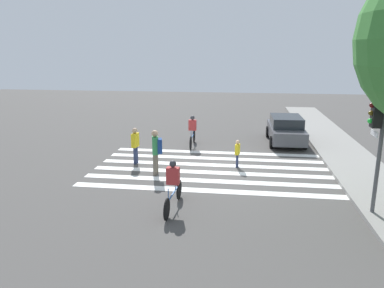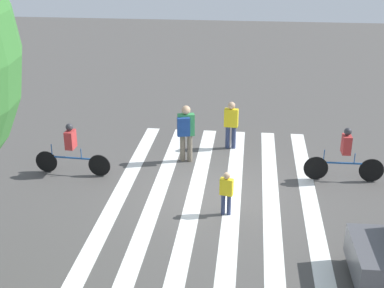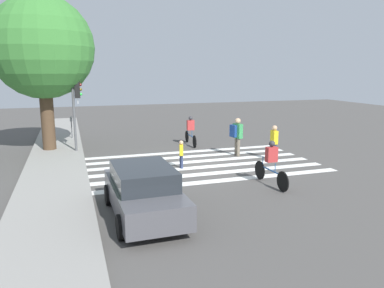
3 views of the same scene
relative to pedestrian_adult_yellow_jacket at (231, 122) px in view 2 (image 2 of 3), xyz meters
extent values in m
plane|color=#4C4947|center=(0.30, 3.43, -0.93)|extent=(60.00, 60.00, 0.00)
cube|color=white|center=(-2.34, 3.43, -0.92)|extent=(0.46, 10.00, 0.01)
cube|color=white|center=(-1.29, 3.43, -0.92)|extent=(0.46, 10.00, 0.01)
cube|color=white|center=(-0.23, 3.43, -0.92)|extent=(0.46, 10.00, 0.01)
cube|color=white|center=(0.82, 3.43, -0.92)|extent=(0.46, 10.00, 0.01)
cube|color=white|center=(1.88, 3.43, -0.92)|extent=(0.46, 10.00, 0.01)
cube|color=white|center=(2.93, 3.43, -0.92)|extent=(0.46, 10.00, 0.01)
cylinder|color=navy|center=(-0.10, 0.00, -0.54)|extent=(0.15, 0.15, 0.78)
cylinder|color=navy|center=(0.10, 0.00, -0.54)|extent=(0.15, 0.15, 0.78)
cube|color=yellow|center=(0.00, 0.00, 0.16)|extent=(0.48, 0.26, 0.62)
sphere|color=tan|center=(0.00, 0.00, 0.59)|extent=(0.24, 0.24, 0.24)
cylinder|color=navy|center=(-0.17, 4.53, -0.64)|extent=(0.11, 0.11, 0.57)
cylinder|color=navy|center=(-0.02, 4.53, -0.64)|extent=(0.11, 0.11, 0.57)
cube|color=yellow|center=(-0.09, 4.53, -0.12)|extent=(0.36, 0.23, 0.45)
sphere|color=tan|center=(-0.09, 4.53, 0.19)|extent=(0.18, 0.18, 0.18)
cylinder|color=#6B6051|center=(1.24, 1.23, -0.48)|extent=(0.17, 0.17, 0.88)
cylinder|color=#6B6051|center=(1.47, 1.23, -0.48)|extent=(0.17, 0.17, 0.88)
cube|color=#338C4C|center=(1.36, 1.23, 0.31)|extent=(0.56, 0.36, 0.70)
sphere|color=tan|center=(1.36, 1.23, 0.80)|extent=(0.28, 0.28, 0.28)
cube|color=navy|center=(1.41, 1.43, 0.31)|extent=(0.42, 0.28, 0.59)
cylinder|color=black|center=(5.49, 2.53, -0.59)|extent=(0.68, 0.08, 0.68)
cylinder|color=black|center=(3.81, 2.62, -0.59)|extent=(0.68, 0.08, 0.68)
cube|color=#1E4C8C|center=(4.65, 2.58, -0.40)|extent=(1.43, 0.11, 0.04)
cylinder|color=#1E4C8C|center=(4.36, 2.59, -0.24)|extent=(0.03, 0.03, 0.32)
cylinder|color=#1E4C8C|center=(5.28, 2.54, -0.20)|extent=(0.03, 0.03, 0.40)
cube|color=#B73333|center=(4.65, 2.58, 0.19)|extent=(0.26, 0.41, 0.55)
sphere|color=#333338|center=(4.65, 2.58, 0.59)|extent=(0.22, 0.22, 0.22)
cylinder|color=black|center=(-2.62, 2.13, -0.57)|extent=(0.72, 0.05, 0.72)
cylinder|color=black|center=(-4.22, 2.10, -0.57)|extent=(0.72, 0.05, 0.72)
cube|color=#1E4C8C|center=(-3.42, 2.12, -0.37)|extent=(1.36, 0.06, 0.04)
cylinder|color=#1E4C8C|center=(-3.70, 2.11, -0.21)|extent=(0.03, 0.03, 0.32)
cylinder|color=#1E4C8C|center=(-2.82, 2.13, -0.17)|extent=(0.03, 0.03, 0.40)
cube|color=#B73333|center=(-3.42, 2.12, 0.23)|extent=(0.25, 0.40, 0.55)
sphere|color=#333338|center=(-3.42, 2.12, 0.62)|extent=(0.22, 0.22, 0.22)
cylinder|color=black|center=(-3.61, 6.27, -0.61)|extent=(0.64, 0.21, 0.64)
camera|label=1|loc=(15.69, 4.68, 4.05)|focal=35.00mm
camera|label=2|loc=(-0.60, 16.80, 6.05)|focal=50.00mm
camera|label=3|loc=(-15.03, 8.96, 3.21)|focal=35.00mm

